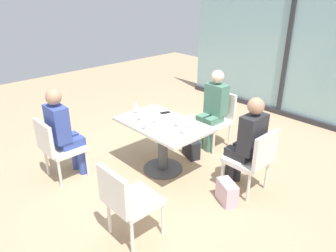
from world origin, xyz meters
name	(u,v)px	position (x,y,z in m)	size (l,w,h in m)	color
ground_plane	(163,169)	(0.00, 0.00, 0.00)	(12.00, 12.00, 0.00)	tan
window_wall_backdrop	(287,54)	(0.00, 3.20, 1.21)	(4.54, 0.10, 2.70)	#8EB7BC
dining_table_main	(163,136)	(0.00, 0.00, 0.53)	(1.27, 0.79, 0.73)	silver
chair_near_window	(217,116)	(0.00, 1.17, 0.50)	(0.46, 0.51, 0.87)	silver
chair_far_right	(253,158)	(1.16, 0.46, 0.50)	(0.50, 0.46, 0.87)	silver
chair_front_left	(57,146)	(-0.78, -1.17, 0.50)	(0.46, 0.50, 0.87)	silver
chair_front_right	(127,199)	(0.78, -1.17, 0.50)	(0.46, 0.50, 0.87)	silver
person_near_window	(213,106)	(0.00, 1.06, 0.70)	(0.34, 0.39, 1.26)	#4C7F6B
person_far_right	(248,140)	(1.05, 0.46, 0.70)	(0.39, 0.34, 1.26)	#28282D
person_front_left	(63,129)	(-0.78, -1.06, 0.70)	(0.34, 0.39, 1.26)	#384C9E
wine_glass_0	(156,114)	(-0.05, -0.08, 0.86)	(0.07, 0.07, 0.18)	silver
wine_glass_1	(140,111)	(-0.27, -0.18, 0.86)	(0.07, 0.07, 0.18)	silver
wine_glass_2	(183,124)	(0.44, -0.05, 0.86)	(0.07, 0.07, 0.18)	silver
wine_glass_3	(145,120)	(0.01, -0.31, 0.86)	(0.07, 0.07, 0.18)	silver
wine_glass_4	(136,105)	(-0.50, -0.06, 0.86)	(0.07, 0.07, 0.18)	silver
wine_glass_5	(188,119)	(0.37, 0.11, 0.86)	(0.07, 0.07, 0.18)	silver
wine_glass_6	(177,118)	(0.23, 0.05, 0.86)	(0.07, 0.07, 0.18)	silver
coffee_cup	(191,118)	(0.23, 0.32, 0.78)	(0.08, 0.08, 0.09)	white
cell_phone_on_table	(165,113)	(-0.24, 0.26, 0.73)	(0.07, 0.14, 0.01)	black
handbag_0	(191,149)	(0.02, 0.56, 0.14)	(0.30, 0.16, 0.28)	#232328
handbag_1	(227,192)	(1.09, 0.06, 0.14)	(0.30, 0.16, 0.28)	beige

